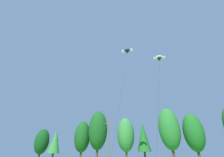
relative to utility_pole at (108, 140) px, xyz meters
The scene contains 11 objects.
treeline_tree_a 24.17m from the utility_pole, 168.12° to the left, with size 4.45×4.45×9.80m.
treeline_tree_b 19.34m from the utility_pole, 165.77° to the left, with size 3.68×3.68×9.47m.
treeline_tree_c 13.03m from the utility_pole, 145.68° to the left, with size 5.10×5.10×12.22m.
treeline_tree_d 8.47m from the utility_pole, 129.83° to the left, with size 5.87×5.87×15.06m.
treeline_tree_e 8.29m from the utility_pole, 62.11° to the left, with size 5.21×5.21×12.62m.
treeline_tree_f 11.53m from the utility_pole, 38.01° to the left, with size 4.00×4.00×10.92m.
treeline_tree_g 16.87m from the utility_pole, 11.90° to the left, with size 5.57×5.57×13.98m.
treeline_tree_h 22.57m from the utility_pole, ahead, with size 5.10×5.10×12.23m.
utility_pole is the anchor object (origin of this frame).
parafoil_kite_high_blue_white 23.94m from the utility_pole, 56.44° to the right, with size 3.20×13.38×24.53m.
parafoil_kite_mid_white 24.81m from the utility_pole, 46.68° to the right, with size 4.95×12.67×18.91m.
Camera 1 is at (1.32, 5.12, 2.21)m, focal length 23.43 mm.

